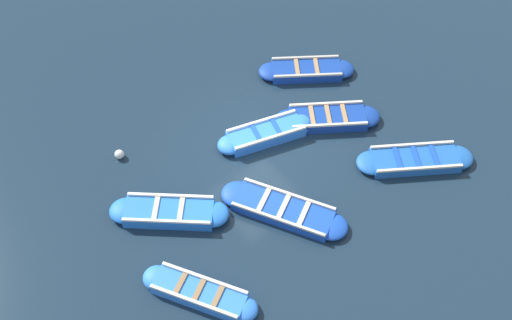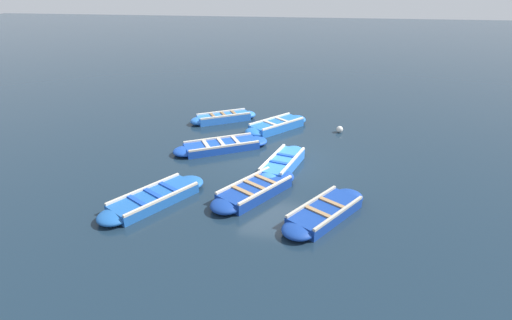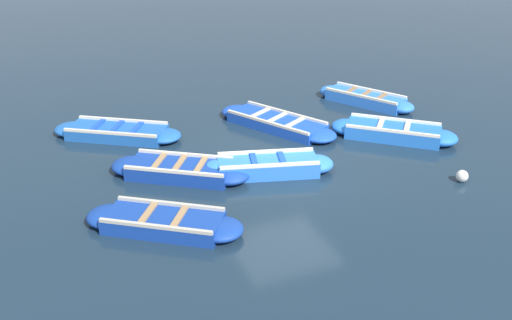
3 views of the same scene
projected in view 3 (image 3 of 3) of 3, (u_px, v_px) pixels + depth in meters
name	position (u px, v px, depth m)	size (l,w,h in m)	color
ground_plane	(284.00, 164.00, 14.86)	(120.00, 120.00, 0.00)	#162838
boat_end_of_row	(393.00, 132.00, 16.24)	(2.85, 3.16, 0.42)	blue
boat_alongside	(268.00, 166.00, 14.32)	(1.58, 3.29, 0.44)	blue
boat_bow_out	(164.00, 222.00, 12.10)	(2.60, 3.25, 0.37)	navy
boat_outer_left	(180.00, 170.00, 14.21)	(2.64, 3.35, 0.40)	navy
boat_outer_right	(365.00, 99.00, 18.63)	(3.08, 2.28, 0.40)	blue
boat_stern_in	(277.00, 123.00, 16.92)	(3.75, 2.71, 0.35)	#1947B7
boat_drifting	(117.00, 132.00, 16.30)	(2.70, 3.53, 0.36)	#1E59AD
buoy_orange_near	(462.00, 176.00, 13.97)	(0.29, 0.29, 0.29)	silver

